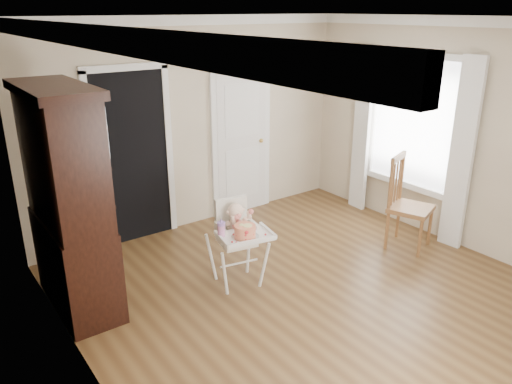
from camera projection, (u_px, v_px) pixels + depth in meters
floor at (324, 300)px, 5.04m from camera, size 5.00×5.00×0.00m
ceiling at (339, 18)px, 4.10m from camera, size 5.00×5.00×0.00m
wall_back at (196, 125)px, 6.47m from camera, size 4.50×0.00×4.50m
wall_left at (86, 235)px, 3.33m from camera, size 0.00×5.00×5.00m
wall_right at (470, 138)px, 5.81m from camera, size 0.00×5.00×5.00m
crown_molding at (339, 26)px, 4.13m from camera, size 4.50×5.00×0.12m
doorway at (132, 154)px, 6.04m from camera, size 1.06×0.05×2.22m
closet_door at (241, 142)px, 6.95m from camera, size 0.96×0.09×2.13m
window_right at (410, 131)px, 6.40m from camera, size 0.13×1.84×2.30m
high_chair at (237, 233)px, 5.16m from camera, size 0.65×0.76×0.95m
baby at (236, 222)px, 5.14m from camera, size 0.26×0.22×0.39m
cake at (245, 231)px, 4.90m from camera, size 0.27×0.27×0.13m
sippy_cup at (221, 229)px, 4.90m from camera, size 0.08×0.08×0.19m
china_cabinet at (69, 202)px, 4.63m from camera, size 0.57×1.28×2.17m
dining_chair at (408, 206)px, 6.02m from camera, size 0.60×0.60×1.15m
streamer at (300, 60)px, 4.91m from camera, size 0.19×0.47×0.15m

